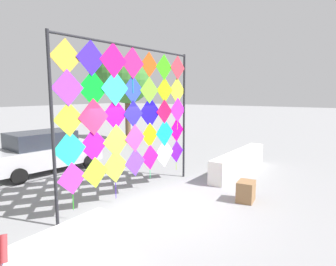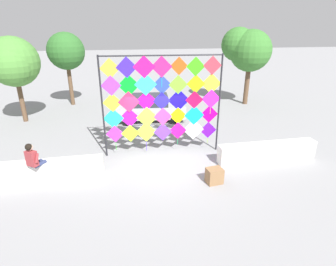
% 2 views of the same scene
% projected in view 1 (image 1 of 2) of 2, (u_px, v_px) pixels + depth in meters
% --- Properties ---
extents(ground, '(120.00, 120.00, 0.00)m').
position_uv_depth(ground, '(165.00, 208.00, 7.20)').
color(ground, gray).
extents(plaza_ledge_right, '(4.05, 0.50, 0.77)m').
position_uv_depth(plaza_ledge_right, '(239.00, 162.00, 10.41)').
color(plaza_ledge_right, silver).
rests_on(plaza_ledge_right, ground).
extents(kite_display_rack, '(4.82, 0.34, 4.11)m').
position_uv_depth(kite_display_rack, '(133.00, 111.00, 7.70)').
color(kite_display_rack, '#232328').
rests_on(kite_display_rack, ground).
extents(parked_car, '(3.98, 2.15, 1.49)m').
position_uv_depth(parked_car, '(44.00, 151.00, 10.45)').
color(parked_car, '#B7B7BC').
rests_on(parked_car, ground).
extents(cardboard_box_large, '(0.58, 0.48, 0.55)m').
position_uv_depth(cardboard_box_large, '(246.00, 191.00, 7.59)').
color(cardboard_box_large, olive).
rests_on(cardboard_box_large, ground).
extents(tree_palm_like, '(3.17, 3.01, 5.11)m').
position_uv_depth(tree_palm_like, '(124.00, 80.00, 17.08)').
color(tree_palm_like, brown).
rests_on(tree_palm_like, ground).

